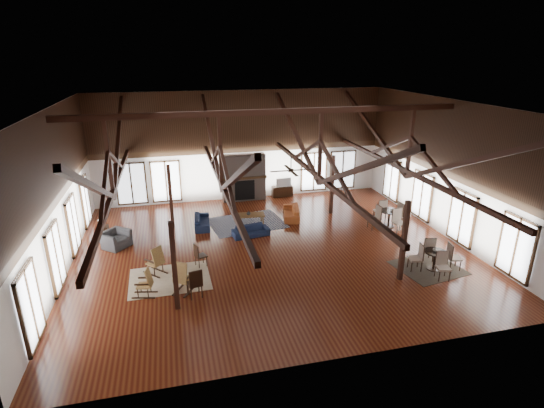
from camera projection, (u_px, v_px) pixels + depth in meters
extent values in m
plane|color=#5B2813|center=(272.00, 250.00, 17.93)|extent=(16.00, 16.00, 0.00)
cube|color=black|center=(272.00, 105.00, 15.90)|extent=(16.00, 14.00, 0.02)
cube|color=silver|center=(242.00, 146.00, 23.31)|extent=(16.00, 0.02, 6.00)
cube|color=silver|center=(338.00, 261.00, 10.51)|extent=(16.00, 0.02, 6.00)
cube|color=silver|center=(54.00, 197.00, 15.13)|extent=(0.02, 14.00, 6.00)
cube|color=silver|center=(448.00, 169.00, 18.69)|extent=(0.02, 14.00, 6.00)
cube|color=black|center=(272.00, 112.00, 15.98)|extent=(15.60, 0.18, 0.22)
cube|color=black|center=(113.00, 192.00, 15.56)|extent=(0.16, 13.70, 0.18)
cube|color=black|center=(108.00, 156.00, 15.11)|extent=(0.14, 0.14, 2.70)
cube|color=black|center=(118.00, 140.00, 18.35)|extent=(0.15, 7.07, 3.12)
cube|color=black|center=(94.00, 188.00, 11.95)|extent=(0.15, 7.07, 3.12)
cube|color=black|center=(222.00, 184.00, 16.45)|extent=(0.16, 13.70, 0.18)
cube|color=black|center=(220.00, 150.00, 15.99)|extent=(0.14, 0.14, 2.70)
cube|color=black|center=(211.00, 136.00, 19.24)|extent=(0.15, 7.07, 3.12)
cube|color=black|center=(235.00, 178.00, 12.83)|extent=(0.15, 7.07, 3.12)
cube|color=black|center=(319.00, 177.00, 17.34)|extent=(0.16, 13.70, 0.18)
cube|color=black|center=(320.00, 145.00, 16.88)|extent=(0.14, 0.14, 2.70)
cube|color=black|center=(295.00, 133.00, 20.12)|extent=(0.15, 7.07, 3.12)
cube|color=black|center=(357.00, 170.00, 13.72)|extent=(0.15, 7.07, 3.12)
cube|color=black|center=(407.00, 171.00, 18.23)|extent=(0.16, 13.70, 0.18)
cube|color=black|center=(411.00, 140.00, 17.77)|extent=(0.14, 0.14, 2.70)
cube|color=black|center=(373.00, 129.00, 21.01)|extent=(0.15, 7.07, 3.12)
cube|color=black|center=(464.00, 163.00, 14.61)|extent=(0.15, 7.07, 3.12)
cube|color=black|center=(174.00, 267.00, 13.32)|extent=(0.16, 0.16, 3.05)
cube|color=black|center=(404.00, 241.00, 15.10)|extent=(0.16, 0.16, 3.05)
cube|color=black|center=(171.00, 197.00, 19.72)|extent=(0.16, 0.16, 3.05)
cube|color=black|center=(332.00, 185.00, 21.50)|extent=(0.16, 0.16, 3.05)
cube|color=#6E5D54|center=(244.00, 177.00, 23.59)|extent=(2.40, 0.62, 2.60)
cube|color=black|center=(245.00, 190.00, 23.52)|extent=(1.10, 0.06, 1.10)
cube|color=black|center=(244.00, 178.00, 23.32)|extent=(2.50, 0.20, 0.12)
cylinder|color=black|center=(291.00, 161.00, 15.75)|extent=(0.04, 0.04, 0.70)
cylinder|color=black|center=(291.00, 170.00, 15.87)|extent=(0.20, 0.20, 0.10)
cube|color=black|center=(302.00, 170.00, 15.97)|extent=(0.70, 0.12, 0.02)
cube|color=black|center=(288.00, 167.00, 16.28)|extent=(0.12, 0.70, 0.02)
cube|color=black|center=(279.00, 171.00, 15.77)|extent=(0.70, 0.12, 0.02)
cube|color=black|center=(294.00, 174.00, 15.46)|extent=(0.12, 0.70, 0.02)
imported|color=#151F3C|center=(251.00, 231.00, 19.19)|extent=(1.73, 0.89, 0.48)
imported|color=#121A33|center=(202.00, 221.00, 20.24)|extent=(1.83, 0.82, 0.52)
imported|color=brown|center=(291.00, 212.00, 21.32)|extent=(2.04, 1.17, 0.56)
cube|color=brown|center=(251.00, 215.00, 20.47)|extent=(1.34, 0.76, 0.06)
cube|color=brown|center=(241.00, 222.00, 20.24)|extent=(0.06, 0.06, 0.44)
cube|color=brown|center=(239.00, 219.00, 20.63)|extent=(0.06, 0.06, 0.44)
cube|color=brown|center=(263.00, 220.00, 20.48)|extent=(0.06, 0.06, 0.44)
cube|color=brown|center=(261.00, 217.00, 20.87)|extent=(0.06, 0.06, 0.44)
imported|color=#B2B2B2|center=(248.00, 213.00, 20.35)|extent=(0.22, 0.22, 0.20)
imported|color=#333235|center=(116.00, 239.00, 18.08)|extent=(1.43, 1.45, 0.71)
cube|color=black|center=(103.00, 233.00, 18.86)|extent=(0.46, 0.46, 0.61)
cylinder|color=black|center=(102.00, 222.00, 18.70)|extent=(0.08, 0.08, 0.37)
cone|color=beige|center=(101.00, 217.00, 18.61)|extent=(0.33, 0.33, 0.26)
cube|color=olive|center=(155.00, 263.00, 15.88)|extent=(0.68, 0.68, 0.05)
cube|color=olive|center=(158.00, 256.00, 15.65)|extent=(0.49, 0.48, 0.71)
cube|color=black|center=(151.00, 275.00, 15.85)|extent=(0.64, 0.67, 0.05)
cube|color=black|center=(160.00, 270.00, 16.18)|extent=(0.64, 0.67, 0.05)
cube|color=olive|center=(184.00, 279.00, 14.71)|extent=(0.71, 0.70, 0.05)
cube|color=olive|center=(180.00, 273.00, 14.38)|extent=(0.55, 0.44, 0.75)
cube|color=black|center=(179.00, 289.00, 14.92)|extent=(0.53, 0.81, 0.05)
cube|color=black|center=(190.00, 291.00, 14.79)|extent=(0.53, 0.81, 0.05)
cube|color=olive|center=(144.00, 285.00, 14.42)|extent=(0.52, 0.53, 0.05)
cube|color=olive|center=(149.00, 277.00, 14.32)|extent=(0.26, 0.48, 0.65)
cube|color=black|center=(144.00, 298.00, 14.36)|extent=(0.79, 0.21, 0.05)
cube|color=black|center=(146.00, 292.00, 14.72)|extent=(0.79, 0.21, 0.05)
cube|color=black|center=(201.00, 256.00, 16.44)|extent=(0.52, 0.52, 0.05)
cube|color=black|center=(196.00, 251.00, 16.25)|extent=(0.18, 0.39, 0.53)
cylinder|color=black|center=(201.00, 261.00, 16.51)|extent=(0.03, 0.03, 0.43)
cube|color=black|center=(195.00, 284.00, 14.34)|extent=(0.54, 0.54, 0.05)
cube|color=black|center=(196.00, 279.00, 14.07)|extent=(0.45, 0.14, 0.60)
cylinder|color=black|center=(195.00, 290.00, 14.43)|extent=(0.04, 0.04, 0.49)
cylinder|color=black|center=(436.00, 252.00, 16.07)|extent=(0.86, 0.86, 0.04)
cylinder|color=black|center=(434.00, 260.00, 16.19)|extent=(0.10, 0.10, 0.71)
cylinder|color=black|center=(433.00, 269.00, 16.31)|extent=(0.52, 0.52, 0.04)
cylinder|color=black|center=(390.00, 211.00, 20.06)|extent=(0.93, 0.93, 0.04)
cylinder|color=black|center=(389.00, 218.00, 20.19)|extent=(0.10, 0.10, 0.77)
cylinder|color=black|center=(388.00, 226.00, 20.32)|extent=(0.56, 0.56, 0.04)
imported|color=#B2B2B2|center=(435.00, 250.00, 16.10)|extent=(0.16, 0.16, 0.10)
imported|color=#B2B2B2|center=(392.00, 210.00, 19.99)|extent=(0.14, 0.14, 0.09)
cube|color=black|center=(282.00, 191.00, 24.50)|extent=(1.17, 0.44, 0.59)
imported|color=#B2B2B2|center=(283.00, 182.00, 24.32)|extent=(0.90, 0.20, 0.51)
cube|color=#C6AF8A|center=(170.00, 279.00, 15.60)|extent=(2.94, 2.34, 0.01)
cube|color=#161D40|center=(247.00, 223.00, 20.72)|extent=(3.83, 3.10, 0.01)
cube|color=black|center=(428.00, 268.00, 16.42)|extent=(2.66, 2.49, 0.01)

